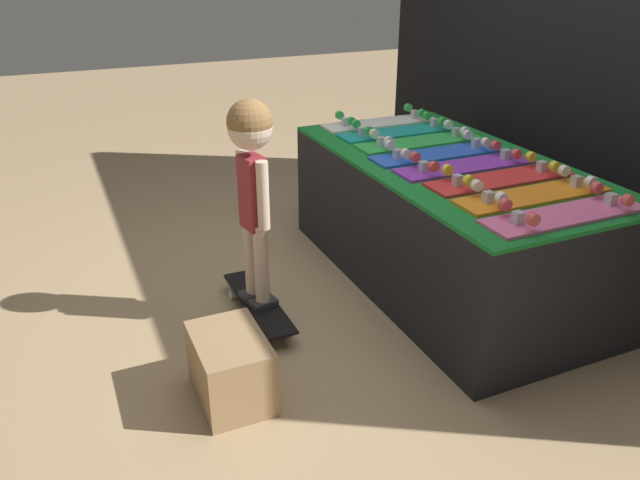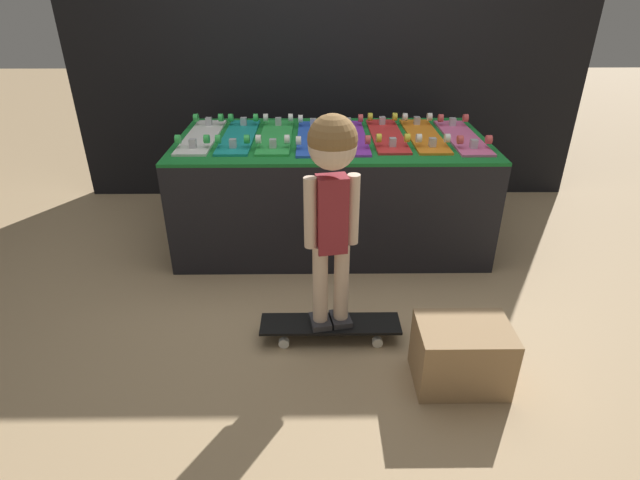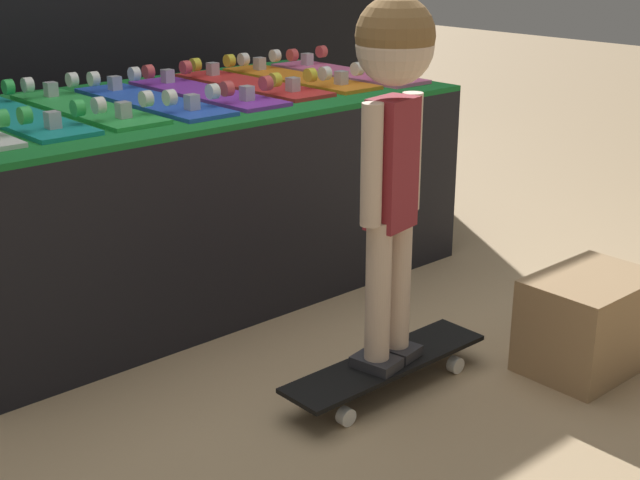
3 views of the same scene
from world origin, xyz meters
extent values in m
plane|color=tan|center=(0.00, 0.00, 0.00)|extent=(16.00, 16.00, 0.00)
cube|color=black|center=(0.00, 1.45, 1.15)|extent=(3.95, 0.10, 2.30)
cube|color=black|center=(0.00, 0.60, 0.35)|extent=(1.97, 1.01, 0.69)
cube|color=#19752D|center=(0.00, 0.60, 0.70)|extent=(1.97, 1.01, 0.02)
cube|color=white|center=(-0.83, 0.62, 0.72)|extent=(0.20, 0.77, 0.01)
cube|color=#B7B7BC|center=(-0.83, 0.87, 0.75)|extent=(0.04, 0.04, 0.05)
cylinder|color=green|center=(-0.75, 0.87, 0.78)|extent=(0.03, 0.05, 0.05)
cylinder|color=green|center=(-0.92, 0.87, 0.78)|extent=(0.03, 0.05, 0.05)
cube|color=#B7B7BC|center=(-0.83, 0.36, 0.75)|extent=(0.04, 0.04, 0.05)
cylinder|color=green|center=(-0.75, 0.36, 0.78)|extent=(0.03, 0.05, 0.05)
cylinder|color=green|center=(-0.92, 0.36, 0.78)|extent=(0.03, 0.05, 0.05)
cube|color=teal|center=(-0.60, 0.61, 0.72)|extent=(0.20, 0.77, 0.01)
cube|color=#B7B7BC|center=(-0.60, 0.87, 0.75)|extent=(0.04, 0.04, 0.05)
cylinder|color=green|center=(-0.51, 0.87, 0.78)|extent=(0.03, 0.05, 0.05)
cylinder|color=green|center=(-0.68, 0.87, 0.78)|extent=(0.03, 0.05, 0.05)
cube|color=#B7B7BC|center=(-0.60, 0.36, 0.75)|extent=(0.04, 0.04, 0.05)
cylinder|color=green|center=(-0.51, 0.36, 0.78)|extent=(0.03, 0.05, 0.05)
cylinder|color=green|center=(-0.68, 0.36, 0.78)|extent=(0.03, 0.05, 0.05)
cube|color=green|center=(-0.36, 0.61, 0.72)|extent=(0.20, 0.77, 0.01)
cube|color=#B7B7BC|center=(-0.36, 0.87, 0.75)|extent=(0.04, 0.04, 0.05)
cylinder|color=white|center=(-0.27, 0.87, 0.78)|extent=(0.03, 0.05, 0.05)
cylinder|color=white|center=(-0.44, 0.87, 0.78)|extent=(0.03, 0.05, 0.05)
cube|color=#B7B7BC|center=(-0.36, 0.36, 0.75)|extent=(0.04, 0.04, 0.05)
cylinder|color=white|center=(-0.27, 0.36, 0.78)|extent=(0.03, 0.05, 0.05)
cylinder|color=white|center=(-0.44, 0.36, 0.78)|extent=(0.03, 0.05, 0.05)
cube|color=blue|center=(-0.12, 0.58, 0.72)|extent=(0.20, 0.77, 0.01)
cube|color=#B7B7BC|center=(-0.12, 0.83, 0.75)|extent=(0.04, 0.04, 0.05)
cylinder|color=white|center=(-0.03, 0.83, 0.78)|extent=(0.03, 0.05, 0.05)
cylinder|color=white|center=(-0.20, 0.83, 0.78)|extent=(0.03, 0.05, 0.05)
cube|color=#B7B7BC|center=(-0.12, 0.32, 0.75)|extent=(0.04, 0.04, 0.05)
cylinder|color=white|center=(-0.03, 0.32, 0.78)|extent=(0.03, 0.05, 0.05)
cylinder|color=white|center=(-0.20, 0.32, 0.78)|extent=(0.03, 0.05, 0.05)
cube|color=purple|center=(0.12, 0.59, 0.72)|extent=(0.20, 0.77, 0.01)
cube|color=#B7B7BC|center=(0.12, 0.85, 0.75)|extent=(0.04, 0.04, 0.05)
cylinder|color=#D84C4C|center=(0.20, 0.85, 0.78)|extent=(0.03, 0.05, 0.05)
cylinder|color=#D84C4C|center=(0.03, 0.85, 0.78)|extent=(0.03, 0.05, 0.05)
cube|color=#B7B7BC|center=(0.12, 0.34, 0.75)|extent=(0.04, 0.04, 0.05)
cylinder|color=#D84C4C|center=(0.20, 0.34, 0.78)|extent=(0.03, 0.05, 0.05)
cylinder|color=#D84C4C|center=(0.03, 0.34, 0.78)|extent=(0.03, 0.05, 0.05)
cube|color=red|center=(0.36, 0.63, 0.72)|extent=(0.20, 0.77, 0.01)
cube|color=#B7B7BC|center=(0.36, 0.88, 0.75)|extent=(0.04, 0.04, 0.05)
cylinder|color=yellow|center=(0.44, 0.88, 0.78)|extent=(0.03, 0.05, 0.05)
cylinder|color=yellow|center=(0.27, 0.88, 0.78)|extent=(0.03, 0.05, 0.05)
cube|color=#B7B7BC|center=(0.36, 0.37, 0.75)|extent=(0.04, 0.04, 0.05)
cylinder|color=yellow|center=(0.44, 0.37, 0.78)|extent=(0.03, 0.05, 0.05)
cylinder|color=yellow|center=(0.27, 0.37, 0.78)|extent=(0.03, 0.05, 0.05)
cube|color=orange|center=(0.60, 0.62, 0.72)|extent=(0.20, 0.77, 0.01)
cube|color=#B7B7BC|center=(0.60, 0.88, 0.75)|extent=(0.04, 0.04, 0.05)
cylinder|color=white|center=(0.68, 0.88, 0.78)|extent=(0.03, 0.05, 0.05)
cylinder|color=white|center=(0.51, 0.88, 0.78)|extent=(0.03, 0.05, 0.05)
cube|color=#B7B7BC|center=(0.60, 0.37, 0.75)|extent=(0.04, 0.04, 0.05)
cylinder|color=white|center=(0.68, 0.37, 0.78)|extent=(0.03, 0.05, 0.05)
cylinder|color=white|center=(0.51, 0.37, 0.78)|extent=(0.03, 0.05, 0.05)
cube|color=pink|center=(0.83, 0.59, 0.72)|extent=(0.20, 0.77, 0.01)
cube|color=#B7B7BC|center=(0.83, 0.84, 0.75)|extent=(0.04, 0.04, 0.05)
cylinder|color=#D84C4C|center=(0.92, 0.84, 0.78)|extent=(0.03, 0.05, 0.05)
cylinder|color=#D84C4C|center=(0.75, 0.84, 0.78)|extent=(0.03, 0.05, 0.05)
cube|color=#B7B7BC|center=(0.83, 0.33, 0.75)|extent=(0.04, 0.04, 0.05)
cylinder|color=#D84C4C|center=(0.92, 0.33, 0.78)|extent=(0.03, 0.05, 0.05)
cylinder|color=#D84C4C|center=(0.75, 0.33, 0.78)|extent=(0.03, 0.05, 0.05)
cube|color=black|center=(-0.04, -0.52, 0.08)|extent=(0.70, 0.17, 0.01)
cube|color=#B7B7BC|center=(0.20, -0.52, 0.05)|extent=(0.04, 0.04, 0.05)
cylinder|color=white|center=(0.20, -0.44, 0.03)|extent=(0.05, 0.03, 0.05)
cylinder|color=white|center=(0.20, -0.59, 0.03)|extent=(0.05, 0.03, 0.05)
cube|color=#B7B7BC|center=(-0.27, -0.52, 0.05)|extent=(0.04, 0.04, 0.05)
cylinder|color=white|center=(-0.27, -0.44, 0.03)|extent=(0.05, 0.03, 0.05)
cylinder|color=white|center=(-0.27, -0.59, 0.03)|extent=(0.05, 0.03, 0.05)
cube|color=#2D2D33|center=(0.02, -0.51, 0.11)|extent=(0.12, 0.15, 0.03)
cylinder|color=beige|center=(0.02, -0.51, 0.33)|extent=(0.07, 0.07, 0.42)
cube|color=#2D2D33|center=(-0.09, -0.53, 0.11)|extent=(0.12, 0.15, 0.03)
cylinder|color=beige|center=(-0.09, -0.53, 0.33)|extent=(0.07, 0.07, 0.42)
cube|color=maroon|center=(-0.04, -0.52, 0.69)|extent=(0.15, 0.12, 0.36)
cylinder|color=beige|center=(0.06, -0.50, 0.70)|extent=(0.06, 0.06, 0.33)
cylinder|color=beige|center=(-0.13, -0.53, 0.70)|extent=(0.06, 0.06, 0.33)
sphere|color=beige|center=(-0.04, -0.52, 1.01)|extent=(0.21, 0.21, 0.21)
sphere|color=olive|center=(-0.04, -0.52, 1.03)|extent=(0.21, 0.21, 0.21)
cube|color=#A37F56|center=(0.53, -0.83, 0.15)|extent=(0.40, 0.28, 0.30)
camera|label=1|loc=(2.64, -1.35, 1.75)|focal=35.00mm
camera|label=2|loc=(-0.11, -2.53, 1.63)|focal=28.00mm
camera|label=3|loc=(-1.75, -2.15, 1.30)|focal=50.00mm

